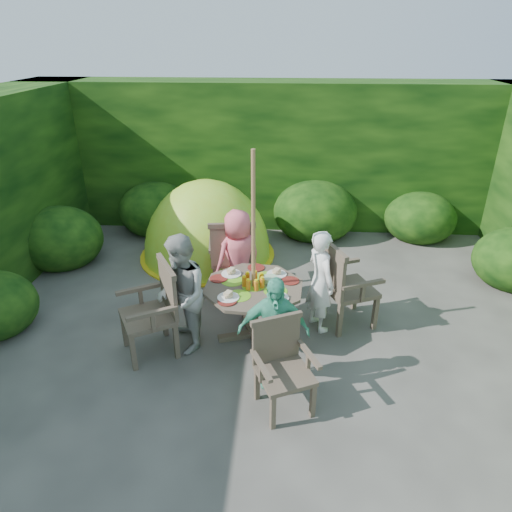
# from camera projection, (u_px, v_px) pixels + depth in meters

# --- Properties ---
(ground) EXTENTS (60.00, 60.00, 0.00)m
(ground) POSITION_uv_depth(u_px,v_px,m) (273.00, 350.00, 5.13)
(ground) COLOR #423F3A
(ground) RESTS_ON ground
(hedge_enclosure) EXTENTS (9.00, 9.00, 2.50)m
(hedge_enclosure) POSITION_uv_depth(u_px,v_px,m) (279.00, 205.00, 5.77)
(hedge_enclosure) COLOR black
(hedge_enclosure) RESTS_ON ground
(patio_table) EXTENTS (1.46, 1.46, 0.81)m
(patio_table) POSITION_uv_depth(u_px,v_px,m) (254.00, 294.00, 5.13)
(patio_table) COLOR #44382C
(patio_table) RESTS_ON ground
(parasol_pole) EXTENTS (0.06, 0.06, 2.20)m
(parasol_pole) POSITION_uv_depth(u_px,v_px,m) (253.00, 251.00, 4.89)
(parasol_pole) COLOR olive
(parasol_pole) RESTS_ON ground
(garden_chair_right) EXTENTS (0.73, 0.77, 1.02)m
(garden_chair_right) POSITION_uv_depth(u_px,v_px,m) (343.00, 284.00, 5.37)
(garden_chair_right) COLOR #44382C
(garden_chair_right) RESTS_ON ground
(garden_chair_left) EXTENTS (0.75, 0.78, 1.00)m
(garden_chair_left) POSITION_uv_depth(u_px,v_px,m) (155.00, 309.00, 4.91)
(garden_chair_left) COLOR #44382C
(garden_chair_left) RESTS_ON ground
(garden_chair_back) EXTENTS (0.68, 0.62, 1.03)m
(garden_chair_back) POSITION_uv_depth(u_px,v_px,m) (233.00, 255.00, 6.08)
(garden_chair_back) COLOR #44382C
(garden_chair_back) RESTS_ON ground
(garden_chair_front) EXTENTS (0.65, 0.62, 0.86)m
(garden_chair_front) POSITION_uv_depth(u_px,v_px,m) (282.00, 364.00, 4.21)
(garden_chair_front) COLOR #44382C
(garden_chair_front) RESTS_ON ground
(child_right) EXTENTS (0.48, 0.54, 1.25)m
(child_right) POSITION_uv_depth(u_px,v_px,m) (320.00, 281.00, 5.28)
(child_right) COLOR white
(child_right) RESTS_ON ground
(child_left) EXTENTS (0.71, 0.79, 1.35)m
(child_left) POSITION_uv_depth(u_px,v_px,m) (181.00, 295.00, 4.90)
(child_left) COLOR #A8A9A3
(child_left) RESTS_ON ground
(child_back) EXTENTS (0.74, 0.69, 1.28)m
(child_back) POSITION_uv_depth(u_px,v_px,m) (238.00, 258.00, 5.79)
(child_back) COLOR #F36473
(child_back) RESTS_ON ground
(child_front) EXTENTS (0.71, 0.32, 1.20)m
(child_front) POSITION_uv_depth(u_px,v_px,m) (274.00, 332.00, 4.42)
(child_front) COLOR #51BE99
(child_front) RESTS_ON ground
(dome_tent) EXTENTS (2.32, 2.32, 2.44)m
(dome_tent) POSITION_uv_depth(u_px,v_px,m) (208.00, 255.00, 7.33)
(dome_tent) COLOR #B0D128
(dome_tent) RESTS_ON ground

